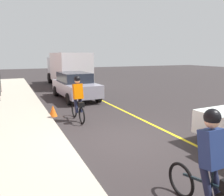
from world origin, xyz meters
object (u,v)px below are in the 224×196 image
at_px(cyclist_follow, 210,165).
at_px(box_truck_background, 68,68).
at_px(parked_sedan_rear, 75,85).
at_px(cyclist_lead, 78,99).
at_px(traffic_cone_near, 53,111).

distance_m(cyclist_follow, box_truck_background, 16.83).
height_order(parked_sedan_rear, box_truck_background, box_truck_background).
xyz_separation_m(cyclist_follow, parked_sedan_rear, (10.81, -0.81, -0.09)).
relative_size(cyclist_follow, box_truck_background, 0.27).
relative_size(cyclist_lead, traffic_cone_near, 3.72).
bearing_deg(cyclist_follow, box_truck_background, -7.13).
bearing_deg(cyclist_follow, cyclist_lead, 2.34).
bearing_deg(traffic_cone_near, parked_sedan_rear, -29.37).
distance_m(cyclist_follow, traffic_cone_near, 7.44).
distance_m(cyclist_follow, parked_sedan_rear, 10.84).
distance_m(cyclist_lead, box_truck_background, 10.76).
bearing_deg(parked_sedan_rear, cyclist_follow, -6.40).
xyz_separation_m(cyclist_lead, traffic_cone_near, (1.11, 0.81, -0.67)).
bearing_deg(parked_sedan_rear, cyclist_lead, -16.22).
distance_m(parked_sedan_rear, traffic_cone_near, 4.05).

